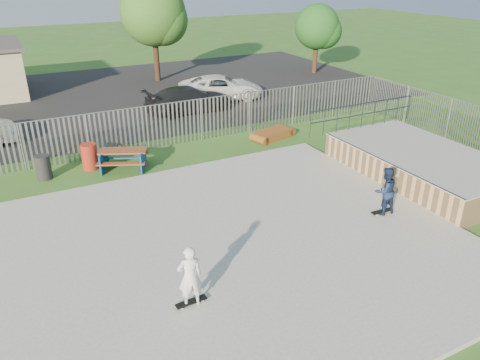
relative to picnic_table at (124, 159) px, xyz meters
name	(u,v)px	position (x,y,z in m)	size (l,w,h in m)	color
ground	(210,253)	(0.59, -7.33, -0.41)	(120.00, 120.00, 0.00)	#3C6021
concrete_slab	(210,251)	(0.59, -7.33, -0.34)	(15.00, 12.00, 0.15)	#979792
quarter_pipe	(421,164)	(10.08, -6.29, 0.15)	(5.50, 7.05, 2.19)	tan
fence	(184,162)	(1.59, -2.75, 0.59)	(26.04, 16.02, 2.00)	gray
picnic_table	(124,159)	(0.00, 0.00, 0.00)	(2.39, 2.21, 0.81)	brown
funbox	(273,134)	(7.32, 0.28, -0.22)	(2.10, 1.45, 0.38)	brown
trash_bin_red	(90,156)	(-1.23, 0.61, 0.12)	(0.64, 0.64, 1.06)	maroon
trash_bin_grey	(43,167)	(-3.03, 0.42, 0.07)	(0.58, 0.58, 0.97)	#242426
parking_lot	(84,100)	(0.59, 11.67, -0.40)	(40.00, 18.00, 0.02)	black
car_dark	(189,99)	(5.36, 6.18, 0.33)	(2.03, 4.99, 1.45)	black
car_white	(221,87)	(8.17, 7.86, 0.33)	(2.39, 5.18, 1.44)	white
tree_mid	(153,13)	(6.30, 14.47, 4.19)	(4.43, 4.43, 6.83)	#3B2417
tree_right	(317,27)	(17.76, 11.40, 2.98)	(3.27, 3.27, 5.05)	#462C1C
skateboard_a	(382,212)	(6.54, -8.01, -0.22)	(0.81, 0.24, 0.08)	black
skateboard_b	(191,302)	(-0.82, -9.32, -0.22)	(0.81, 0.24, 0.08)	black
skater_navy	(385,191)	(6.54, -8.01, 0.56)	(0.79, 0.62, 1.63)	#152344
skater_white	(190,276)	(-0.82, -9.32, 0.56)	(0.60, 0.39, 1.63)	white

